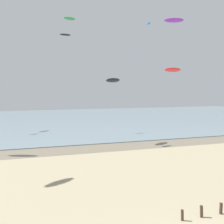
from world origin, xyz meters
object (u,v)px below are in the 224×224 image
Objects in this scene: kite_aloft_4 at (113,80)px; kite_aloft_2 at (70,19)px; kite_aloft_6 at (174,20)px; kite_aloft_7 at (173,70)px; kite_aloft_1 at (65,35)px; kite_aloft_9 at (149,23)px.

kite_aloft_2 is at bearing 132.54° from kite_aloft_4.
kite_aloft_6 is (20.84, 7.62, 2.98)m from kite_aloft_2.
kite_aloft_4 is 1.38× the size of kite_aloft_7.
kite_aloft_1 is 26.62m from kite_aloft_7.
kite_aloft_7 is at bearing 80.85° from kite_aloft_6.
kite_aloft_1 is 0.64× the size of kite_aloft_4.
kite_aloft_9 is (15.79, 20.12, 12.89)m from kite_aloft_4.
kite_aloft_9 is at bearing 53.48° from kite_aloft_7.
kite_aloft_6 is at bearing -179.67° from kite_aloft_2.
kite_aloft_2 is 28.91m from kite_aloft_9.
kite_aloft_7 is 1.05× the size of kite_aloft_9.
kite_aloft_4 is 20.86m from kite_aloft_6.
kite_aloft_1 is at bearing 89.89° from kite_aloft_7.
kite_aloft_9 reaches higher than kite_aloft_4.
kite_aloft_7 is (7.56, -13.86, -7.49)m from kite_aloft_2.
kite_aloft_9 reaches higher than kite_aloft_2.
kite_aloft_6 is at bearing -3.18° from kite_aloft_4.
kite_aloft_6 is 1.60× the size of kite_aloft_7.
kite_aloft_9 is (19.82, 7.69, 4.86)m from kite_aloft_1.
kite_aloft_7 is (5.86, -24.92, -7.29)m from kite_aloft_1.
kite_aloft_4 is (4.02, -12.44, -8.03)m from kite_aloft_1.
kite_aloft_7 is (1.84, -12.48, 0.74)m from kite_aloft_4.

